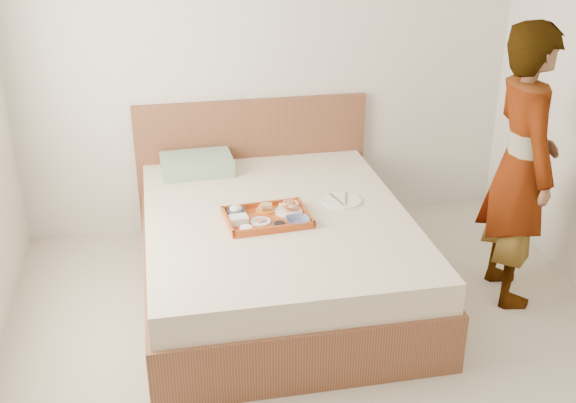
# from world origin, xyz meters

# --- Properties ---
(ground) EXTENTS (3.50, 4.00, 0.01)m
(ground) POSITION_xyz_m (0.00, 0.00, 0.00)
(ground) COLOR #BEB6A1
(ground) RESTS_ON ground
(wall_back) EXTENTS (3.50, 0.01, 2.60)m
(wall_back) POSITION_xyz_m (0.00, 2.00, 1.30)
(wall_back) COLOR silver
(wall_back) RESTS_ON ground
(bed) EXTENTS (1.65, 2.00, 0.53)m
(bed) POSITION_xyz_m (-0.13, 1.00, 0.27)
(bed) COLOR brown
(bed) RESTS_ON ground
(headboard) EXTENTS (1.65, 0.06, 0.95)m
(headboard) POSITION_xyz_m (-0.13, 1.97, 0.47)
(headboard) COLOR brown
(headboard) RESTS_ON ground
(pillow) EXTENTS (0.49, 0.34, 0.11)m
(pillow) POSITION_xyz_m (-0.55, 1.75, 0.59)
(pillow) COLOR #94A995
(pillow) RESTS_ON bed
(tray) EXTENTS (0.51, 0.39, 0.04)m
(tray) POSITION_xyz_m (-0.20, 0.92, 0.55)
(tray) COLOR #B74411
(tray) RESTS_ON bed
(prawn_plate) EXTENTS (0.18, 0.18, 0.01)m
(prawn_plate) POSITION_xyz_m (-0.06, 0.98, 0.55)
(prawn_plate) COLOR white
(prawn_plate) RESTS_ON tray
(navy_bowl_big) EXTENTS (0.15, 0.15, 0.03)m
(navy_bowl_big) POSITION_xyz_m (-0.04, 0.82, 0.56)
(navy_bowl_big) COLOR #151740
(navy_bowl_big) RESTS_ON tray
(sauce_dish) EXTENTS (0.08, 0.08, 0.03)m
(sauce_dish) POSITION_xyz_m (-0.15, 0.79, 0.56)
(sauce_dish) COLOR black
(sauce_dish) RESTS_ON tray
(meat_plate) EXTENTS (0.13, 0.13, 0.01)m
(meat_plate) POSITION_xyz_m (-0.25, 0.88, 0.55)
(meat_plate) COLOR white
(meat_plate) RESTS_ON tray
(bread_plate) EXTENTS (0.13, 0.13, 0.01)m
(bread_plate) POSITION_xyz_m (-0.19, 1.03, 0.55)
(bread_plate) COLOR orange
(bread_plate) RESTS_ON tray
(salad_bowl) EXTENTS (0.11, 0.11, 0.03)m
(salad_bowl) POSITION_xyz_m (-0.37, 1.01, 0.56)
(salad_bowl) COLOR #151740
(salad_bowl) RESTS_ON tray
(plastic_tub) EXTENTS (0.11, 0.09, 0.04)m
(plastic_tub) POSITION_xyz_m (-0.37, 0.89, 0.57)
(plastic_tub) COLOR silver
(plastic_tub) RESTS_ON tray
(cheese_round) EXTENTS (0.08, 0.08, 0.02)m
(cheese_round) POSITION_xyz_m (-0.35, 0.79, 0.56)
(cheese_round) COLOR white
(cheese_round) RESTS_ON tray
(dinner_plate) EXTENTS (0.28, 0.28, 0.01)m
(dinner_plate) POSITION_xyz_m (0.29, 1.10, 0.54)
(dinner_plate) COLOR white
(dinner_plate) RESTS_ON bed
(person) EXTENTS (0.47, 0.66, 1.68)m
(person) POSITION_xyz_m (1.25, 0.71, 0.84)
(person) COLOR white
(person) RESTS_ON ground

